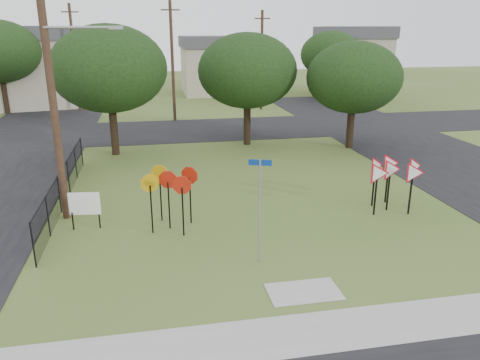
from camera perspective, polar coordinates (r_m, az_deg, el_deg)
name	(u,v)px	position (r m, az deg, el deg)	size (l,w,h in m)	color
ground	(280,253)	(15.44, 4.95, -8.88)	(140.00, 140.00, 0.00)	#445D23
sidewalk	(327,331)	(12.04, 10.61, -17.63)	(30.00, 1.60, 0.02)	#9C9C94
street_right	(436,156)	(28.99, 22.77, 2.67)	(8.00, 50.00, 0.02)	black
street_far	(206,129)	(34.17, -4.17, 6.18)	(60.00, 8.00, 0.02)	black
curb_pad	(304,292)	(13.44, 7.79, -13.34)	(2.00, 1.20, 0.02)	#9C9C94
street_name_sign	(259,206)	(14.11, 2.39, -3.13)	(0.66, 0.23, 3.32)	#989AA0
stop_sign_cluster	(170,185)	(16.83, -8.53, -0.59)	(2.06, 1.73, 2.21)	black
yield_sign_cluster	(393,171)	(19.44, 18.14, 1.06)	(2.74, 1.50, 2.17)	black
info_board	(85,205)	(17.72, -18.42, -2.89)	(1.11, 0.18, 1.39)	black
utility_pole_main	(52,81)	(18.12, -21.92, 11.17)	(3.55, 0.33, 10.00)	#472F20
far_pole_a	(172,61)	(37.35, -8.24, 14.16)	(1.40, 0.24, 9.00)	#472F20
far_pole_b	(262,60)	(42.48, 2.66, 14.41)	(1.40, 0.24, 8.50)	#472F20
far_pole_c	(75,58)	(43.72, -19.52, 13.87)	(1.40, 0.24, 9.00)	#472F20
fence_run	(64,185)	(20.77, -20.66, -0.53)	(0.05, 11.55, 1.50)	black
house_left	(37,66)	(48.41, -23.54, 12.60)	(10.58, 8.88, 7.20)	#B5AA92
house_mid	(219,65)	(53.95, -2.55, 13.89)	(8.40, 8.40, 6.20)	#B5AA92
house_right	(352,61)	(53.98, 13.44, 13.97)	(8.30, 8.30, 7.20)	#B5AA92
tree_near_left	(109,69)	(27.39, -15.70, 12.91)	(6.40, 6.40, 7.27)	black
tree_near_mid	(247,71)	(28.94, 0.90, 13.16)	(6.00, 6.00, 6.80)	black
tree_near_right	(354,78)	(28.93, 13.72, 12.04)	(5.60, 5.60, 6.33)	black
tree_far_right	(331,54)	(48.70, 11.03, 14.79)	(6.00, 6.00, 6.80)	black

